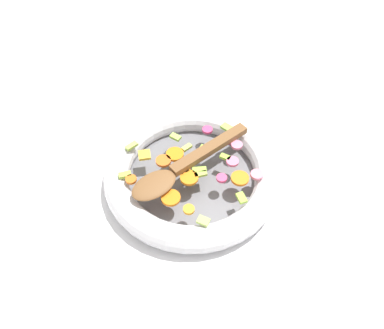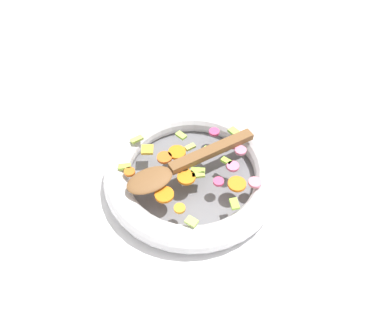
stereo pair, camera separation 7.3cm
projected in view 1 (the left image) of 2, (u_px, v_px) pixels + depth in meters
The scene contains 4 objects.
ground_plane at pixel (192, 180), 0.76m from camera, with size 4.00×4.00×0.00m, color silver.
skillet at pixel (192, 173), 0.75m from camera, with size 0.35×0.35×0.05m.
chopped_vegetables at pixel (194, 168), 0.72m from camera, with size 0.25×0.26×0.01m.
wooden_spoon at pixel (180, 168), 0.70m from camera, with size 0.06×0.28×0.01m.
Camera 1 is at (-0.35, 0.31, 0.61)m, focal length 35.00 mm.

